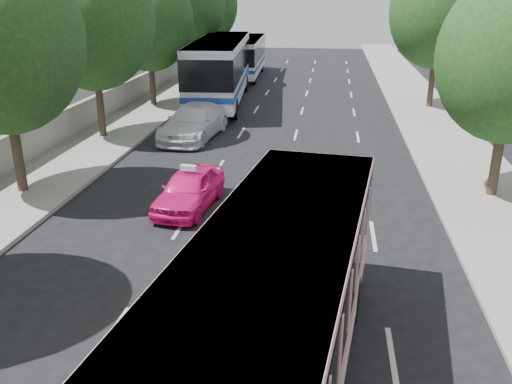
% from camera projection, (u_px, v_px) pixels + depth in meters
% --- Properties ---
extents(ground, '(120.00, 120.00, 0.00)m').
position_uv_depth(ground, '(214.00, 294.00, 13.59)').
color(ground, black).
rests_on(ground, ground).
extents(sidewalk_left, '(4.00, 90.00, 0.15)m').
position_uv_depth(sidewalk_left, '(145.00, 112.00, 33.18)').
color(sidewalk_left, '#9E998E').
rests_on(sidewalk_left, ground).
extents(sidewalk_right, '(4.00, 90.00, 0.12)m').
position_uv_depth(sidewalk_right, '(431.00, 121.00, 31.04)').
color(sidewalk_right, '#9E998E').
rests_on(sidewalk_right, ground).
extents(low_wall, '(0.30, 90.00, 1.50)m').
position_uv_depth(low_wall, '(116.00, 98.00, 33.11)').
color(low_wall, '#9E998E').
rests_on(low_wall, sidewalk_left).
extents(tree_left_c, '(6.00, 6.00, 9.35)m').
position_uv_depth(tree_left_c, '(92.00, 12.00, 25.44)').
color(tree_left_c, '#38281E').
rests_on(tree_left_c, ground).
extents(tree_left_d, '(5.52, 5.52, 8.60)m').
position_uv_depth(tree_left_d, '(149.00, 15.00, 33.02)').
color(tree_left_d, '#38281E').
rests_on(tree_left_d, ground).
extents(tree_left_f, '(5.88, 5.88, 9.16)m').
position_uv_depth(tree_left_f, '(205.00, 3.00, 47.73)').
color(tree_left_f, '#38281E').
rests_on(tree_left_f, ground).
extents(tree_right_far, '(6.00, 6.00, 9.35)m').
position_uv_depth(tree_right_far, '(442.00, 7.00, 32.48)').
color(tree_right_far, '#38281E').
rests_on(tree_right_far, ground).
extents(pink_bus, '(3.97, 10.70, 3.33)m').
position_uv_depth(pink_bus, '(271.00, 308.00, 9.24)').
color(pink_bus, pink).
rests_on(pink_bus, ground).
extents(pink_taxi, '(2.03, 4.18, 1.38)m').
position_uv_depth(pink_taxi, '(189.00, 189.00, 18.70)').
color(pink_taxi, '#F81582').
rests_on(pink_taxi, ground).
extents(white_pickup, '(2.92, 5.93, 1.66)m').
position_uv_depth(white_pickup, '(194.00, 122.00, 27.50)').
color(white_pickup, white).
rests_on(white_pickup, ground).
extents(tour_coach_front, '(4.13, 13.95, 4.11)m').
position_uv_depth(tour_coach_front, '(220.00, 65.00, 35.24)').
color(tour_coach_front, silver).
rests_on(tour_coach_front, ground).
extents(tour_coach_rear, '(2.84, 10.94, 3.24)m').
position_uv_depth(tour_coach_rear, '(247.00, 54.00, 46.01)').
color(tour_coach_rear, white).
rests_on(tour_coach_rear, ground).
extents(taxi_roof_sign, '(0.57, 0.24, 0.18)m').
position_uv_depth(taxi_roof_sign, '(188.00, 168.00, 18.42)').
color(taxi_roof_sign, silver).
rests_on(taxi_roof_sign, pink_taxi).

